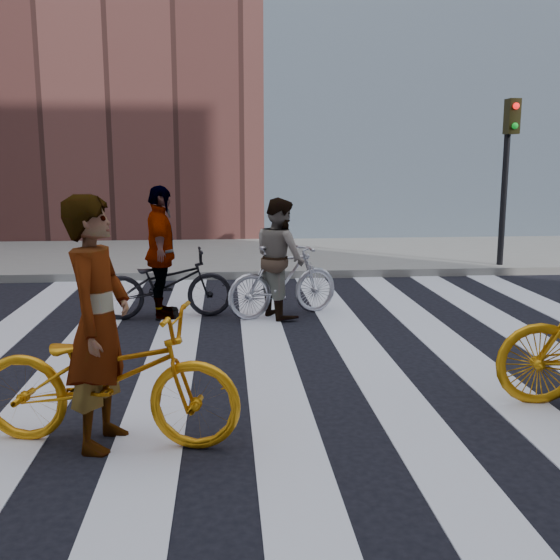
{
  "coord_description": "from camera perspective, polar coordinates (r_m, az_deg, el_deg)",
  "views": [
    {
      "loc": [
        -1.02,
        -7.0,
        2.22
      ],
      "look_at": [
        -0.4,
        0.3,
        0.86
      ],
      "focal_mm": 42.0,
      "sensor_mm": 36.0,
      "label": 1
    }
  ],
  "objects": [
    {
      "name": "bike_yellow_left",
      "position": [
        5.31,
        -14.76,
        -8.15
      ],
      "size": [
        2.2,
        1.12,
        1.1
      ],
      "primitive_type": "imported",
      "rotation": [
        0.0,
        0.0,
        1.38
      ],
      "color": "orange",
      "rests_on": "ground"
    },
    {
      "name": "bike_silver_mid",
      "position": [
        9.27,
        0.3,
        -0.06
      ],
      "size": [
        1.77,
        1.12,
        1.03
      ],
      "primitive_type": "imported",
      "rotation": [
        0.0,
        0.0,
        1.97
      ],
      "color": "silver",
      "rests_on": "ground"
    },
    {
      "name": "zebra_crosswalk",
      "position": [
        7.42,
        3.33,
        -6.87
      ],
      "size": [
        8.25,
        10.0,
        0.01
      ],
      "color": "silver",
      "rests_on": "ground"
    },
    {
      "name": "rider_mid",
      "position": [
        9.21,
        -0.01,
        1.95
      ],
      "size": [
        0.91,
        1.01,
        1.69
      ],
      "primitive_type": "imported",
      "rotation": [
        0.0,
        0.0,
        1.97
      ],
      "color": "slate",
      "rests_on": "ground"
    },
    {
      "name": "sidewalk_far",
      "position": [
        14.7,
        -0.78,
        2.14
      ],
      "size": [
        100.0,
        5.0,
        0.15
      ],
      "primitive_type": "cube",
      "color": "gray",
      "rests_on": "ground"
    },
    {
      "name": "rider_rear",
      "position": [
        9.25,
        -10.32,
        2.34
      ],
      "size": [
        0.57,
        1.13,
        1.86
      ],
      "primitive_type": "imported",
      "rotation": [
        0.0,
        0.0,
        1.68
      ],
      "color": "slate",
      "rests_on": "ground"
    },
    {
      "name": "traffic_signal",
      "position": [
        13.46,
        19.24,
        10.21
      ],
      "size": [
        0.22,
        0.42,
        3.33
      ],
      "color": "black",
      "rests_on": "ground"
    },
    {
      "name": "ground",
      "position": [
        7.42,
        3.33,
        -6.91
      ],
      "size": [
        100.0,
        100.0,
        0.0
      ],
      "primitive_type": "plane",
      "color": "black",
      "rests_on": "ground"
    },
    {
      "name": "rider_left",
      "position": [
        5.2,
        -15.53,
        -3.64
      ],
      "size": [
        0.6,
        0.79,
        1.96
      ],
      "primitive_type": "imported",
      "rotation": [
        0.0,
        0.0,
        1.38
      ],
      "color": "slate",
      "rests_on": "ground"
    },
    {
      "name": "bike_dark_rear",
      "position": [
        9.32,
        -9.93,
        -0.34
      ],
      "size": [
        1.92,
        0.85,
        0.98
      ],
      "primitive_type": "imported",
      "rotation": [
        0.0,
        0.0,
        1.68
      ],
      "color": "black",
      "rests_on": "ground"
    }
  ]
}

